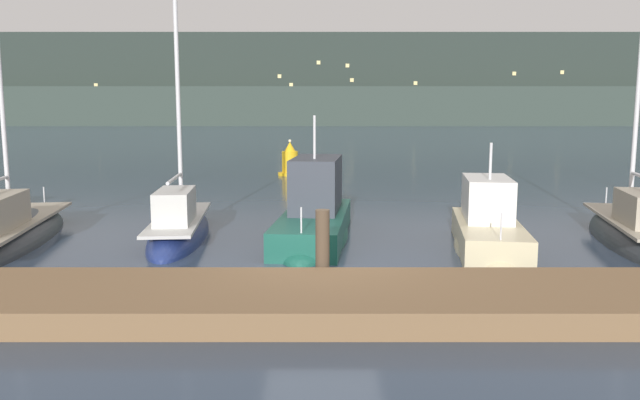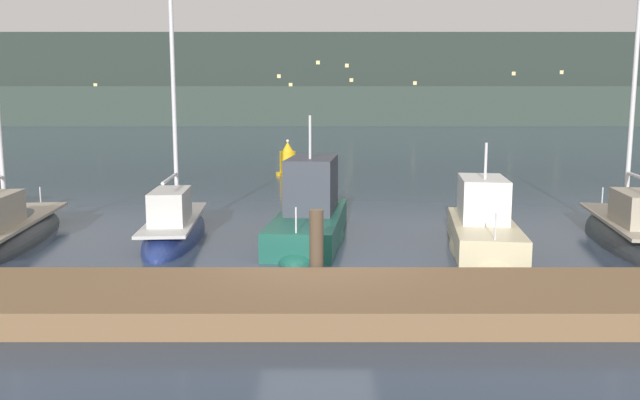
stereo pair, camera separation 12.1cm
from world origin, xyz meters
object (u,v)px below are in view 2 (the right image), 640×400
(sailboat_berth_3, at_px, (0,238))
(channel_buoy, at_px, (291,162))
(sailboat_berth_7, at_px, (633,238))
(sailboat_berth_4, at_px, (178,231))
(motorboat_berth_6, at_px, (486,238))
(motorboat_berth_5, at_px, (313,223))

(sailboat_berth_3, height_order, channel_buoy, sailboat_berth_3)
(sailboat_berth_7, relative_size, channel_buoy, 4.78)
(sailboat_berth_4, xyz_separation_m, channel_buoy, (2.29, 16.35, 0.56))
(sailboat_berth_4, xyz_separation_m, sailboat_berth_7, (12.22, -0.83, -0.01))
(motorboat_berth_6, relative_size, channel_buoy, 2.82)
(motorboat_berth_6, xyz_separation_m, sailboat_berth_7, (4.06, 0.65, -0.14))
(sailboat_berth_4, xyz_separation_m, motorboat_berth_5, (3.76, -0.10, 0.25))
(sailboat_berth_3, relative_size, channel_buoy, 6.98)
(sailboat_berth_4, height_order, sailboat_berth_7, sailboat_berth_7)
(motorboat_berth_6, height_order, channel_buoy, motorboat_berth_6)
(sailboat_berth_4, bearing_deg, motorboat_berth_5, -1.52)
(sailboat_berth_3, distance_m, motorboat_berth_5, 8.29)
(sailboat_berth_3, relative_size, sailboat_berth_4, 1.70)
(sailboat_berth_4, height_order, channel_buoy, sailboat_berth_4)
(sailboat_berth_4, bearing_deg, sailboat_berth_3, -168.42)
(sailboat_berth_3, xyz_separation_m, motorboat_berth_6, (12.65, -0.56, 0.13))
(sailboat_berth_3, height_order, motorboat_berth_6, sailboat_berth_3)
(motorboat_berth_5, bearing_deg, sailboat_berth_4, 178.48)
(sailboat_berth_4, relative_size, motorboat_berth_5, 1.20)
(motorboat_berth_5, bearing_deg, sailboat_berth_7, -4.96)
(sailboat_berth_4, xyz_separation_m, motorboat_berth_6, (8.16, -1.48, 0.13))
(motorboat_berth_5, distance_m, sailboat_berth_7, 8.50)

